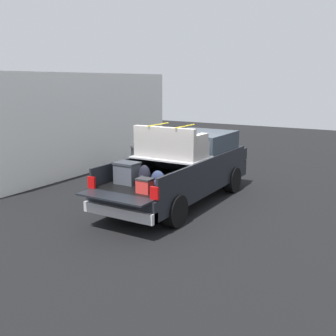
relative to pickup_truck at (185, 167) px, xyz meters
name	(u,v)px	position (x,y,z in m)	size (l,w,h in m)	color
ground_plane	(179,202)	(-0.35, 0.00, -0.95)	(40.00, 40.00, 0.00)	black
pickup_truck	(185,167)	(0.00, 0.00, 0.00)	(6.05, 2.06, 2.23)	black
building_facade	(89,123)	(1.39, 4.84, 0.87)	(9.74, 0.36, 3.64)	white
trash_can	(139,159)	(2.24, 3.22, -0.46)	(0.60, 0.60, 0.98)	#2D2D33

